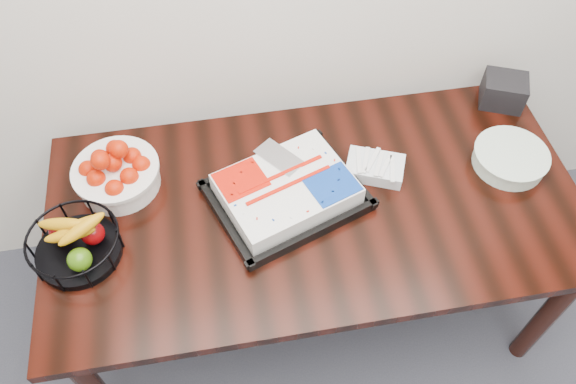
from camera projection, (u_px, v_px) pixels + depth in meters
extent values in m
cube|color=black|center=(316.00, 205.00, 1.91)|extent=(1.80, 0.90, 0.04)
cylinder|color=black|center=(102.00, 214.00, 2.34)|extent=(0.07, 0.07, 0.71)
cylinder|color=black|center=(549.00, 313.00, 2.07)|extent=(0.07, 0.07, 0.71)
cylinder|color=black|center=(475.00, 162.00, 2.51)|extent=(0.07, 0.07, 0.71)
cube|color=black|center=(286.00, 197.00, 1.89)|extent=(0.57, 0.51, 0.02)
cube|color=white|center=(286.00, 189.00, 1.85)|extent=(0.49, 0.43, 0.07)
cube|color=red|center=(245.00, 168.00, 1.86)|extent=(0.19, 0.18, 0.00)
cube|color=#0D3594|center=(329.00, 197.00, 1.79)|extent=(0.19, 0.18, 0.00)
cube|color=silver|center=(290.00, 157.00, 1.89)|extent=(0.17, 0.18, 0.00)
cylinder|color=white|center=(118.00, 176.00, 1.90)|extent=(0.27, 0.27, 0.09)
cylinder|color=white|center=(115.00, 169.00, 1.87)|extent=(0.29, 0.29, 0.01)
cylinder|color=black|center=(79.00, 251.00, 1.76)|extent=(0.27, 0.27, 0.03)
torus|color=black|center=(72.00, 238.00, 1.70)|extent=(0.28, 0.28, 0.01)
cylinder|color=white|center=(510.00, 159.00, 1.97)|extent=(0.25, 0.25, 0.06)
cylinder|color=white|center=(512.00, 153.00, 1.94)|extent=(0.26, 0.26, 0.01)
cube|color=silver|center=(375.00, 168.00, 1.95)|extent=(0.23, 0.19, 0.05)
cube|color=black|center=(503.00, 91.00, 2.14)|extent=(0.20, 0.19, 0.11)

